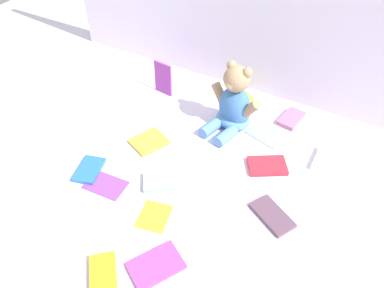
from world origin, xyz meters
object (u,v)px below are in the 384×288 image
(book_case_2, at_px, (102,272))
(book_case_10, at_px, (106,185))
(book_case_7, at_px, (149,142))
(book_case_9, at_px, (241,100))
(book_case_8, at_px, (267,134))
(book_case_4, at_px, (154,216))
(book_case_3, at_px, (272,215))
(book_case_6, at_px, (163,79))
(book_case_0, at_px, (291,119))
(book_case_12, at_px, (156,266))
(book_case_13, at_px, (327,161))
(book_case_11, at_px, (160,182))
(book_case_5, at_px, (267,166))
(teddy_bear, at_px, (234,105))
(book_case_1, at_px, (89,170))

(book_case_2, bearing_deg, book_case_10, 85.86)
(book_case_7, bearing_deg, book_case_9, -93.05)
(book_case_8, bearing_deg, book_case_4, -1.62)
(book_case_3, relative_size, book_case_6, 0.97)
(book_case_6, distance_m, book_case_9, 0.32)
(book_case_9, xyz_separation_m, book_case_10, (-0.20, -0.61, -0.00))
(book_case_0, bearing_deg, book_case_4, 80.27)
(book_case_9, bearing_deg, book_case_2, -144.66)
(book_case_7, relative_size, book_case_12, 0.84)
(book_case_4, relative_size, book_case_8, 0.78)
(book_case_0, height_order, book_case_12, book_case_0)
(book_case_4, height_order, book_case_13, book_case_13)
(book_case_2, distance_m, book_case_12, 0.14)
(book_case_7, xyz_separation_m, book_case_9, (0.19, 0.38, 0.00))
(book_case_4, distance_m, book_case_11, 0.13)
(book_case_8, distance_m, book_case_11, 0.44)
(book_case_5, bearing_deg, book_case_6, -141.98)
(book_case_5, bearing_deg, book_case_8, 168.99)
(book_case_3, relative_size, book_case_12, 0.97)
(book_case_0, xyz_separation_m, book_case_10, (-0.41, -0.59, -0.01))
(book_case_7, height_order, book_case_8, book_case_7)
(book_case_3, bearing_deg, book_case_12, 174.33)
(teddy_bear, relative_size, book_case_2, 2.50)
(teddy_bear, bearing_deg, book_case_12, -70.57)
(book_case_1, distance_m, book_case_12, 0.42)
(book_case_2, height_order, book_case_5, book_case_2)
(book_case_1, relative_size, book_case_2, 1.11)
(book_case_1, xyz_separation_m, book_case_8, (0.44, 0.45, -0.00))
(book_case_7, bearing_deg, book_case_5, -144.41)
(book_case_4, height_order, book_case_8, same)
(book_case_3, relative_size, book_case_5, 1.07)
(book_case_3, bearing_deg, book_case_10, 135.22)
(book_case_12, bearing_deg, book_case_3, 85.14)
(book_case_3, distance_m, book_case_8, 0.36)
(book_case_2, distance_m, book_case_7, 0.50)
(book_case_13, bearing_deg, book_case_4, -130.02)
(book_case_6, bearing_deg, book_case_5, -13.33)
(book_case_13, bearing_deg, book_case_11, -141.98)
(book_case_2, distance_m, book_case_3, 0.50)
(book_case_3, height_order, book_case_12, same)
(book_case_4, height_order, book_case_5, book_case_5)
(book_case_0, bearing_deg, book_case_7, 51.38)
(book_case_0, relative_size, book_case_13, 0.98)
(book_case_4, relative_size, book_case_9, 1.07)
(book_case_12, bearing_deg, book_case_2, -113.09)
(book_case_0, height_order, book_case_2, same)
(book_case_4, relative_size, book_case_12, 0.73)
(book_case_1, relative_size, book_case_3, 0.85)
(book_case_2, xyz_separation_m, book_case_4, (0.02, 0.21, -0.01))
(book_case_10, bearing_deg, book_case_12, 57.48)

